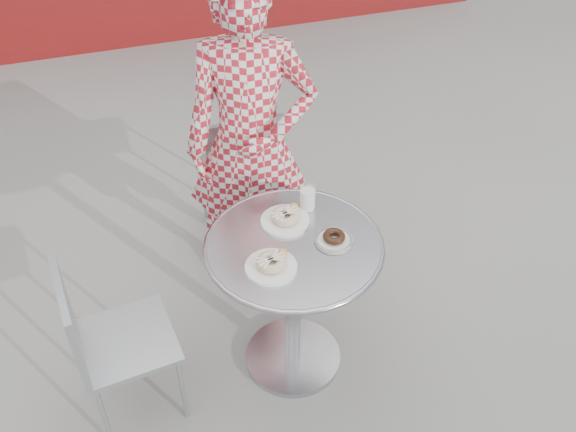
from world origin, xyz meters
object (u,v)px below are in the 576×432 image
object	(u,v)px
plate_checker	(334,239)
chair_far	(241,196)
milk_cup	(307,198)
plate_near	(272,264)
seated_person	(251,145)
bistro_table	(294,275)
chair_left	(130,367)
plate_far	(286,218)

from	to	relation	value
plate_checker	chair_far	bearing A→B (deg)	98.28
chair_far	milk_cup	bearing A→B (deg)	98.90
plate_near	milk_cup	xyz separation A→B (m)	(0.25, 0.30, 0.03)
milk_cup	seated_person	bearing A→B (deg)	107.74
bistro_table	seated_person	world-z (taller)	seated_person
chair_far	bistro_table	bearing A→B (deg)	89.60
chair_left	plate_near	size ratio (longest dim) A/B	3.98
chair_left	seated_person	world-z (taller)	seated_person
plate_near	milk_cup	bearing A→B (deg)	49.97
plate_checker	seated_person	bearing A→B (deg)	104.11
seated_person	milk_cup	bearing A→B (deg)	-55.39
seated_person	plate_checker	bearing A→B (deg)	-59.02
chair_left	plate_checker	xyz separation A→B (m)	(0.89, -0.03, 0.51)
bistro_table	milk_cup	distance (m)	0.33
chair_left	seated_person	xyz separation A→B (m)	(0.73, 0.61, 0.59)
seated_person	plate_checker	world-z (taller)	seated_person
bistro_table	plate_near	xyz separation A→B (m)	(-0.13, -0.10, 0.20)
plate_far	milk_cup	size ratio (longest dim) A/B	1.82
bistro_table	chair_far	size ratio (longest dim) A/B	0.87
chair_left	plate_near	distance (m)	0.81
plate_checker	milk_cup	xyz separation A→B (m)	(-0.03, 0.23, 0.04)
plate_far	plate_checker	bearing A→B (deg)	-50.07
seated_person	bistro_table	bearing A→B (deg)	-72.75
bistro_table	milk_cup	size ratio (longest dim) A/B	6.63
bistro_table	chair_far	bearing A→B (deg)	89.23
bistro_table	chair_far	xyz separation A→B (m)	(0.01, 0.96, -0.30)
chair_left	seated_person	distance (m)	1.12
chair_far	plate_far	size ratio (longest dim) A/B	4.17
chair_left	milk_cup	size ratio (longest dim) A/B	7.16
bistro_table	seated_person	distance (m)	0.67
chair_left	milk_cup	xyz separation A→B (m)	(0.86, 0.20, 0.55)
bistro_table	plate_far	size ratio (longest dim) A/B	3.64
plate_checker	milk_cup	size ratio (longest dim) A/B	1.41
plate_checker	milk_cup	bearing A→B (deg)	97.46
chair_far	plate_far	xyz separation A→B (m)	(-0.00, -0.82, 0.50)
seated_person	plate_checker	xyz separation A→B (m)	(0.16, -0.65, -0.08)
plate_far	chair_far	bearing A→B (deg)	89.85
milk_cup	chair_left	bearing A→B (deg)	-166.86
seated_person	plate_checker	size ratio (longest dim) A/B	10.49
plate_far	plate_near	distance (m)	0.28
seated_person	plate_near	world-z (taller)	seated_person
chair_far	seated_person	bearing A→B (deg)	87.60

